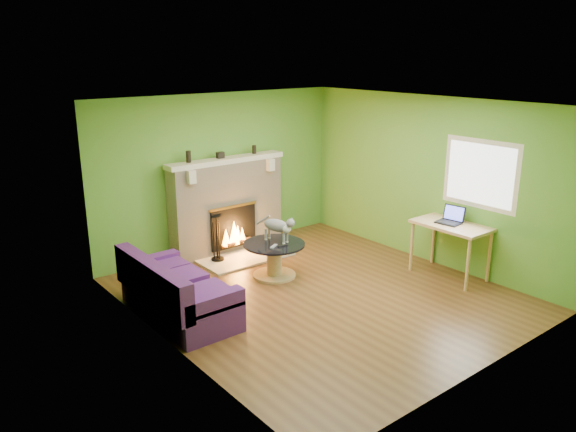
# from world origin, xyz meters

# --- Properties ---
(floor) EXTENTS (5.00, 5.00, 0.00)m
(floor) POSITION_xyz_m (0.00, 0.00, 0.00)
(floor) COLOR #573218
(floor) RESTS_ON ground
(ceiling) EXTENTS (5.00, 5.00, 0.00)m
(ceiling) POSITION_xyz_m (0.00, 0.00, 2.60)
(ceiling) COLOR white
(ceiling) RESTS_ON wall_back
(wall_back) EXTENTS (5.00, 0.00, 5.00)m
(wall_back) POSITION_xyz_m (0.00, 2.50, 1.30)
(wall_back) COLOR #559932
(wall_back) RESTS_ON floor
(wall_front) EXTENTS (5.00, 0.00, 5.00)m
(wall_front) POSITION_xyz_m (0.00, -2.50, 1.30)
(wall_front) COLOR #559932
(wall_front) RESTS_ON floor
(wall_left) EXTENTS (0.00, 5.00, 5.00)m
(wall_left) POSITION_xyz_m (-2.25, 0.00, 1.30)
(wall_left) COLOR #559932
(wall_left) RESTS_ON floor
(wall_right) EXTENTS (0.00, 5.00, 5.00)m
(wall_right) POSITION_xyz_m (2.25, 0.00, 1.30)
(wall_right) COLOR #559932
(wall_right) RESTS_ON floor
(window_frame) EXTENTS (0.00, 1.20, 1.20)m
(window_frame) POSITION_xyz_m (2.24, -0.90, 1.55)
(window_frame) COLOR silver
(window_frame) RESTS_ON wall_right
(window_pane) EXTENTS (0.00, 1.06, 1.06)m
(window_pane) POSITION_xyz_m (2.23, -0.90, 1.55)
(window_pane) COLOR white
(window_pane) RESTS_ON wall_right
(fireplace) EXTENTS (2.10, 0.46, 1.58)m
(fireplace) POSITION_xyz_m (0.00, 2.32, 0.77)
(fireplace) COLOR beige
(fireplace) RESTS_ON floor
(hearth) EXTENTS (1.50, 0.75, 0.03)m
(hearth) POSITION_xyz_m (0.00, 1.80, 0.01)
(hearth) COLOR beige
(hearth) RESTS_ON floor
(mantel) EXTENTS (2.10, 0.28, 0.08)m
(mantel) POSITION_xyz_m (0.00, 2.30, 1.54)
(mantel) COLOR beige
(mantel) RESTS_ON fireplace
(sofa) EXTENTS (0.85, 1.78, 0.80)m
(sofa) POSITION_xyz_m (-1.86, 0.65, 0.31)
(sofa) COLOR #531B69
(sofa) RESTS_ON floor
(coffee_table) EXTENTS (0.91, 0.91, 0.52)m
(coffee_table) POSITION_xyz_m (-0.09, 0.91, 0.30)
(coffee_table) COLOR tan
(coffee_table) RESTS_ON floor
(desk) EXTENTS (0.64, 1.10, 0.81)m
(desk) POSITION_xyz_m (1.95, -0.70, 0.71)
(desk) COLOR tan
(desk) RESTS_ON floor
(cat) EXTENTS (0.41, 0.69, 0.41)m
(cat) POSITION_xyz_m (-0.01, 0.96, 0.72)
(cat) COLOR #5E5E62
(cat) RESTS_ON coffee_table
(remote_silver) EXTENTS (0.17, 0.12, 0.02)m
(remote_silver) POSITION_xyz_m (-0.19, 0.79, 0.53)
(remote_silver) COLOR gray
(remote_silver) RESTS_ON coffee_table
(remote_black) EXTENTS (0.16, 0.05, 0.02)m
(remote_black) POSITION_xyz_m (-0.07, 0.73, 0.52)
(remote_black) COLOR black
(remote_black) RESTS_ON coffee_table
(laptop) EXTENTS (0.33, 0.37, 0.25)m
(laptop) POSITION_xyz_m (1.93, -0.65, 0.94)
(laptop) COLOR black
(laptop) RESTS_ON desk
(fire_tools) EXTENTS (0.20, 0.20, 0.76)m
(fire_tools) POSITION_xyz_m (-0.44, 1.95, 0.41)
(fire_tools) COLOR black
(fire_tools) RESTS_ON hearth
(mantel_vase_left) EXTENTS (0.08, 0.08, 0.18)m
(mantel_vase_left) POSITION_xyz_m (-0.66, 2.33, 1.67)
(mantel_vase_left) COLOR black
(mantel_vase_left) RESTS_ON mantel
(mantel_vase_right) EXTENTS (0.07, 0.07, 0.14)m
(mantel_vase_right) POSITION_xyz_m (0.57, 2.33, 1.65)
(mantel_vase_right) COLOR black
(mantel_vase_right) RESTS_ON mantel
(mantel_box) EXTENTS (0.12, 0.08, 0.10)m
(mantel_box) POSITION_xyz_m (-0.09, 2.33, 1.63)
(mantel_box) COLOR black
(mantel_box) RESTS_ON mantel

